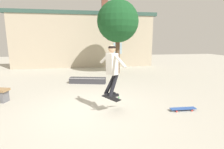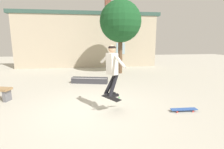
{
  "view_description": "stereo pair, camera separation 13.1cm",
  "coord_description": "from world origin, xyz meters",
  "px_view_note": "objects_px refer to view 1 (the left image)",
  "views": [
    {
      "loc": [
        -0.27,
        -5.22,
        2.16
      ],
      "look_at": [
        0.59,
        -0.29,
        1.17
      ],
      "focal_mm": 28.0,
      "sensor_mm": 36.0,
      "label": 1
    },
    {
      "loc": [
        -0.14,
        -5.24,
        2.16
      ],
      "look_at": [
        0.59,
        -0.29,
        1.17
      ],
      "focal_mm": 28.0,
      "sensor_mm": 36.0,
      "label": 2
    }
  ],
  "objects_px": {
    "skate_ledge": "(88,80)",
    "skater": "(112,66)",
    "skateboard_flipping": "(112,98)",
    "tree_right": "(118,22)",
    "skateboard_resting": "(183,109)"
  },
  "relations": [
    {
      "from": "skate_ledge",
      "to": "skater",
      "type": "relative_size",
      "value": 1.25
    },
    {
      "from": "skate_ledge",
      "to": "skateboard_flipping",
      "type": "height_order",
      "value": "skateboard_flipping"
    },
    {
      "from": "tree_right",
      "to": "skater",
      "type": "relative_size",
      "value": 3.09
    },
    {
      "from": "tree_right",
      "to": "skateboard_flipping",
      "type": "distance_m",
      "value": 7.02
    },
    {
      "from": "skate_ledge",
      "to": "skateboard_resting",
      "type": "relative_size",
      "value": 2.28
    },
    {
      "from": "skateboard_resting",
      "to": "skateboard_flipping",
      "type": "bearing_deg",
      "value": -6.34
    },
    {
      "from": "skater",
      "to": "skateboard_flipping",
      "type": "bearing_deg",
      "value": 59.63
    },
    {
      "from": "tree_right",
      "to": "skateboard_flipping",
      "type": "relative_size",
      "value": 6.79
    },
    {
      "from": "tree_right",
      "to": "skate_ledge",
      "type": "xyz_separation_m",
      "value": [
        -2.06,
        -2.5,
        -3.16
      ]
    },
    {
      "from": "tree_right",
      "to": "skater",
      "type": "height_order",
      "value": "tree_right"
    },
    {
      "from": "skate_ledge",
      "to": "skateboard_flipping",
      "type": "bearing_deg",
      "value": -66.5
    },
    {
      "from": "skater",
      "to": "tree_right",
      "type": "bearing_deg",
      "value": 55.0
    },
    {
      "from": "skate_ledge",
      "to": "skater",
      "type": "height_order",
      "value": "skater"
    },
    {
      "from": "skateboard_flipping",
      "to": "skateboard_resting",
      "type": "xyz_separation_m",
      "value": [
        2.19,
        -0.34,
        -0.36
      ]
    },
    {
      "from": "skate_ledge",
      "to": "skateboard_resting",
      "type": "bearing_deg",
      "value": -41.3
    }
  ]
}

